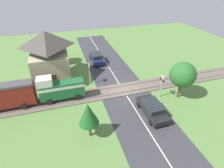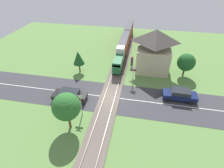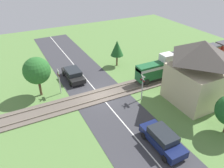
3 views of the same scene
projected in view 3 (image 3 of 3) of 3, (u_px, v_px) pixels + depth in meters
name	position (u px, v px, depth m)	size (l,w,h in m)	color
ground_plane	(100.00, 96.00, 25.23)	(60.00, 60.00, 0.00)	#5B8442
road_surface	(100.00, 96.00, 25.23)	(48.00, 6.40, 0.02)	#38383D
track_bed	(100.00, 95.00, 25.20)	(2.80, 48.00, 0.24)	#665B51
train	(203.00, 56.00, 30.58)	(1.58, 21.49, 3.18)	#1E6033
car_near_crossing	(73.00, 74.00, 28.30)	(4.57, 2.02, 1.40)	black
car_far_side	(162.00, 139.00, 18.25)	(4.44, 1.91, 1.55)	#141E4C
crossing_signal_west_approach	(59.00, 78.00, 24.78)	(0.90, 0.18, 3.08)	#B7B7B7
crossing_signal_east_approach	(143.00, 84.00, 23.67)	(0.90, 0.18, 3.08)	#B7B7B7
station_building	(198.00, 73.00, 22.67)	(5.66, 5.18, 7.00)	#C6B793
pedestrian_by_station	(178.00, 79.00, 27.10)	(0.42, 0.42, 1.71)	#7F3D84
tree_roadside_hedge	(117.00, 48.00, 30.89)	(1.82, 1.82, 3.79)	brown
tree_beyond_track	(37.00, 71.00, 23.86)	(3.01, 3.01, 4.66)	brown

